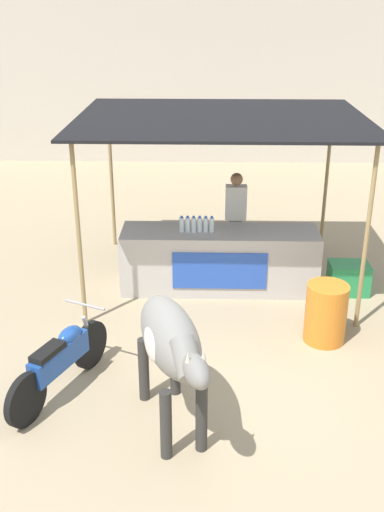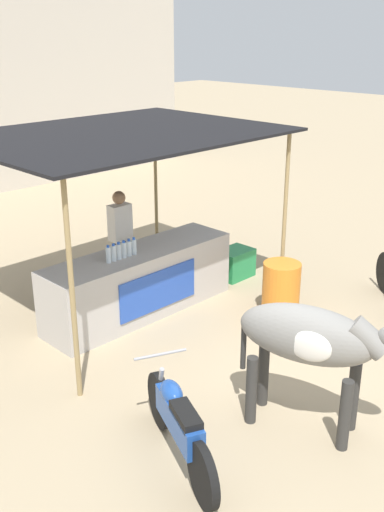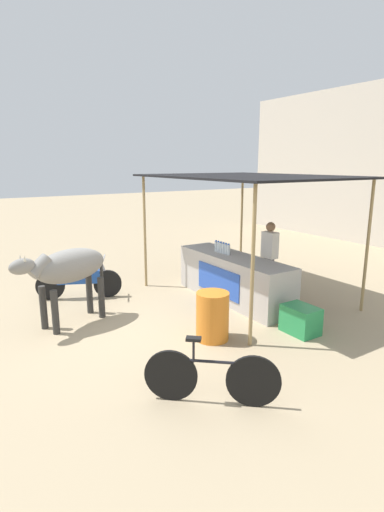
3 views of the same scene
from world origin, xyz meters
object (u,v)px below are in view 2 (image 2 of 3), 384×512
at_px(vendor_behind_counter, 121,241).
at_px(stall_counter, 140,282).
at_px(cow, 312,340).
at_px(water_barrel, 281,289).
at_px(cooler_box, 235,263).
at_px(motorcycle_parked, 179,422).

bearing_deg(vendor_behind_counter, stall_counter, -109.64).
bearing_deg(vendor_behind_counter, cow, -101.31).
bearing_deg(water_barrel, vendor_behind_counter, 116.01).
bearing_deg(cow, vendor_behind_counter, 78.69).
bearing_deg(cow, water_barrel, 43.04).
distance_m(stall_counter, cooler_box, 2.00).
bearing_deg(stall_counter, motorcycle_parked, -124.04).
xyz_separation_m(vendor_behind_counter, cooler_box, (1.72, -0.85, -0.61)).
height_order(stall_counter, cooler_box, stall_counter).
distance_m(stall_counter, cow, 3.40).
xyz_separation_m(cooler_box, cow, (-2.53, -3.21, 0.79)).
relative_size(cooler_box, motorcycle_parked, 0.36).
distance_m(water_barrel, motorcycle_parked, 3.44).
bearing_deg(water_barrel, motorcycle_parked, -159.36).
bearing_deg(cow, cooler_box, 51.75).
height_order(cooler_box, water_barrel, water_barrel).
relative_size(vendor_behind_counter, cow, 0.90).
bearing_deg(cooler_box, water_barrel, -113.34).
bearing_deg(cooler_box, stall_counter, 177.20).
bearing_deg(cooler_box, vendor_behind_counter, 153.69).
bearing_deg(cow, stall_counter, 80.67).
bearing_deg(motorcycle_parked, cow, -24.08).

